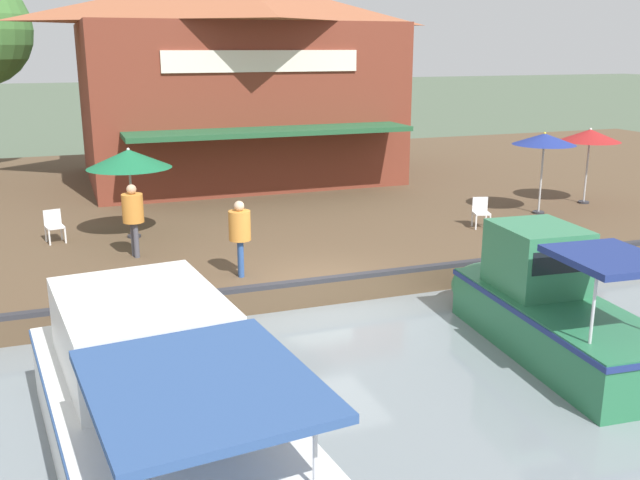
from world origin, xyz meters
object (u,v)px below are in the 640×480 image
motorboat_fourth_along (541,304)px  motorboat_far_downstream (152,400)px  patio_umbrella_by_entrance (544,139)px  tree_behind_restaurant (223,73)px  waterfront_restaurant (234,76)px  cafe_chair_far_corner_seat (54,224)px  person_at_quay_edge (240,229)px  person_mid_patio (133,211)px  cafe_chair_back_row_seat (481,211)px  patio_umbrella_far_corner (129,159)px  patio_umbrella_mid_patio_right (590,136)px

motorboat_fourth_along → motorboat_far_downstream: bearing=-79.4°
patio_umbrella_by_entrance → tree_behind_restaurant: (-15.18, -6.34, 1.54)m
waterfront_restaurant → cafe_chair_far_corner_seat: size_ratio=13.75×
waterfront_restaurant → person_at_quay_edge: bearing=-13.4°
motorboat_far_downstream → motorboat_fourth_along: (-1.40, 7.47, -0.05)m
person_mid_patio → patio_umbrella_by_entrance: bearing=92.4°
waterfront_restaurant → motorboat_far_downstream: (18.46, -5.73, -3.58)m
cafe_chair_back_row_seat → person_mid_patio: size_ratio=0.47×
waterfront_restaurant → motorboat_fourth_along: waterfront_restaurant is taller
cafe_chair_far_corner_seat → motorboat_far_downstream: motorboat_far_downstream is taller
cafe_chair_far_corner_seat → person_at_quay_edge: 5.99m
waterfront_restaurant → patio_umbrella_far_corner: 9.82m
waterfront_restaurant → cafe_chair_back_row_seat: size_ratio=13.75×
patio_umbrella_far_corner → person_at_quay_edge: 4.81m
person_mid_patio → patio_umbrella_mid_patio_right: bearing=94.9°
cafe_chair_back_row_seat → person_mid_patio: person_mid_patio is taller
person_at_quay_edge → patio_umbrella_mid_patio_right: bearing=106.1°
person_mid_patio → person_at_quay_edge: 3.13m
cafe_chair_far_corner_seat → tree_behind_restaurant: (-13.55, 7.72, 3.35)m
cafe_chair_back_row_seat → waterfront_restaurant: bearing=-157.0°
patio_umbrella_mid_patio_right → person_at_quay_edge: bearing=-73.9°
patio_umbrella_mid_patio_right → person_at_quay_edge: patio_umbrella_mid_patio_right is taller
patio_umbrella_far_corner → motorboat_fourth_along: size_ratio=0.41×
person_mid_patio → motorboat_far_downstream: (8.20, -0.67, -0.84)m
waterfront_restaurant → tree_behind_restaurant: size_ratio=2.09×
patio_umbrella_far_corner → waterfront_restaurant: bearing=149.6°
person_at_quay_edge → motorboat_far_downstream: size_ratio=0.21×
patio_umbrella_by_entrance → motorboat_far_downstream: size_ratio=0.30×
person_at_quay_edge → cafe_chair_back_row_seat: bearing=104.9°
patio_umbrella_mid_patio_right → tree_behind_restaurant: bearing=-149.0°
cafe_chair_back_row_seat → motorboat_fourth_along: motorboat_fourth_along is taller
patio_umbrella_mid_patio_right → motorboat_fourth_along: size_ratio=0.41×
patio_umbrella_by_entrance → waterfront_restaurant: bearing=-143.6°
motorboat_fourth_along → tree_behind_restaurant: bearing=-177.7°
waterfront_restaurant → patio_umbrella_by_entrance: waterfront_restaurant is taller
cafe_chair_back_row_seat → patio_umbrella_by_entrance: bearing=108.3°
patio_umbrella_far_corner → cafe_chair_back_row_seat: size_ratio=2.85×
patio_umbrella_by_entrance → motorboat_fourth_along: 9.33m
patio_umbrella_mid_patio_right → cafe_chair_back_row_seat: (1.61, -4.99, -1.74)m
tree_behind_restaurant → patio_umbrella_by_entrance: bearing=22.7°
patio_umbrella_by_entrance → motorboat_fourth_along: bearing=-36.5°
motorboat_fourth_along → tree_behind_restaurant: (-22.49, -0.92, 3.58)m
cafe_chair_far_corner_seat → person_mid_patio: person_mid_patio is taller
patio_umbrella_mid_patio_right → person_at_quay_edge: size_ratio=1.43×
waterfront_restaurant → motorboat_far_downstream: size_ratio=1.41×
motorboat_fourth_along → person_mid_patio: bearing=-135.0°
waterfront_restaurant → person_mid_patio: size_ratio=6.48×
person_mid_patio → motorboat_far_downstream: 8.27m
person_mid_patio → waterfront_restaurant: bearing=153.8°
waterfront_restaurant → patio_umbrella_by_entrance: (9.74, 7.17, -1.60)m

